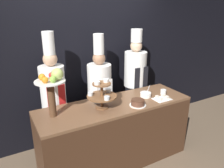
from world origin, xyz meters
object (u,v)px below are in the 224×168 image
(cake_round, at_px, (138,103))
(chef_left, at_px, (54,95))
(tiered_stand, at_px, (102,94))
(cup_white, at_px, (163,92))
(chef_center_right, at_px, (135,78))
(cake_square_tray, at_px, (162,98))
(serving_bowl_near, at_px, (146,95))
(fruit_pedestal, at_px, (52,85))
(chef_center_left, at_px, (100,89))

(cake_round, bearing_deg, chef_left, 141.19)
(tiered_stand, height_order, chef_left, chef_left)
(cake_round, distance_m, chef_left, 1.17)
(cup_white, bearing_deg, tiered_stand, 177.62)
(cup_white, relative_size, chef_left, 0.05)
(cake_round, relative_size, chef_left, 0.12)
(chef_left, height_order, chef_center_right, chef_left)
(tiered_stand, relative_size, cup_white, 4.56)
(cake_square_tray, distance_m, serving_bowl_near, 0.24)
(cake_square_tray, height_order, serving_bowl_near, serving_bowl_near)
(tiered_stand, distance_m, cake_round, 0.50)
(fruit_pedestal, xyz_separation_m, chef_center_right, (1.50, 0.49, -0.30))
(cake_square_tray, xyz_separation_m, chef_center_left, (-0.62, 0.73, 0.00))
(fruit_pedestal, height_order, serving_bowl_near, fruit_pedestal)
(cake_square_tray, bearing_deg, chef_left, 151.21)
(serving_bowl_near, relative_size, chef_center_right, 0.09)
(cake_round, relative_size, cup_white, 2.62)
(cup_white, bearing_deg, chef_center_left, 141.95)
(tiered_stand, distance_m, chef_left, 0.74)
(cake_round, height_order, serving_bowl_near, serving_bowl_near)
(cake_round, xyz_separation_m, chef_center_left, (-0.20, 0.74, -0.02))
(cake_round, relative_size, cake_square_tray, 0.91)
(chef_center_left, bearing_deg, chef_left, -179.99)
(fruit_pedestal, bearing_deg, chef_left, 76.59)
(chef_left, relative_size, chef_center_left, 1.04)
(tiered_stand, xyz_separation_m, serving_bowl_near, (0.71, 0.01, -0.16))
(fruit_pedestal, bearing_deg, cake_square_tray, -9.64)
(fruit_pedestal, relative_size, cake_round, 2.64)
(cake_square_tray, height_order, chef_left, chef_left)
(fruit_pedestal, distance_m, chef_center_right, 1.60)
(chef_center_right, bearing_deg, serving_bowl_near, -109.34)
(serving_bowl_near, relative_size, chef_center_left, 0.09)
(chef_left, bearing_deg, cup_white, -21.99)
(cup_white, xyz_separation_m, chef_center_left, (-0.76, 0.60, -0.02))
(serving_bowl_near, bearing_deg, cake_square_tray, -52.11)
(cup_white, distance_m, chef_center_left, 0.97)
(tiered_stand, distance_m, cup_white, 1.01)
(cake_round, relative_size, serving_bowl_near, 1.33)
(chef_center_left, bearing_deg, fruit_pedestal, -149.65)
(cake_square_tray, bearing_deg, cup_white, 43.39)
(cake_round, distance_m, chef_center_right, 0.87)
(serving_bowl_near, distance_m, chef_left, 1.31)
(fruit_pedestal, distance_m, chef_left, 0.60)
(chef_left, bearing_deg, chef_center_left, 0.01)
(cup_white, relative_size, cake_square_tray, 0.35)
(cake_square_tray, relative_size, chef_center_left, 0.14)
(chef_center_right, bearing_deg, cake_square_tray, -93.63)
(cake_round, xyz_separation_m, chef_left, (-0.91, 0.74, 0.02))
(tiered_stand, xyz_separation_m, cake_square_tray, (0.86, -0.18, -0.17))
(chef_left, distance_m, chef_center_right, 1.38)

